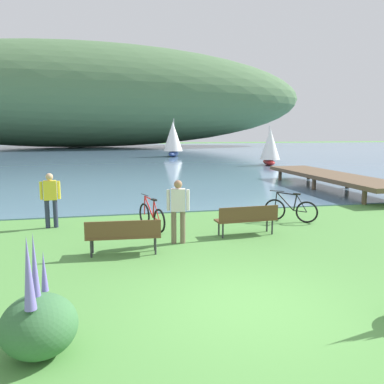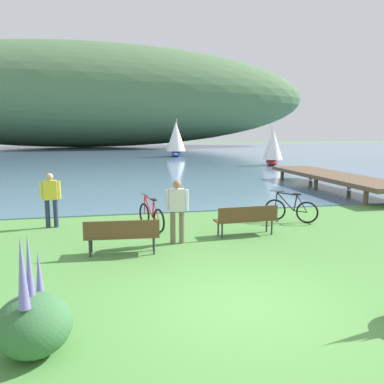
{
  "view_description": "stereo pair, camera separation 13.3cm",
  "coord_description": "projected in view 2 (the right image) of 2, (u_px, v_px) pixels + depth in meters",
  "views": [
    {
      "loc": [
        -2.26,
        -5.95,
        2.98
      ],
      "look_at": [
        0.45,
        6.37,
        1.0
      ],
      "focal_mm": 36.26,
      "sensor_mm": 36.0,
      "label": 1
    },
    {
      "loc": [
        -2.13,
        -5.98,
        2.98
      ],
      "look_at": [
        0.45,
        6.37,
        1.0
      ],
      "focal_mm": 36.26,
      "sensor_mm": 36.0,
      "label": 2
    }
  ],
  "objects": [
    {
      "name": "distant_hillside",
      "position": [
        82.0,
        96.0,
        72.07
      ],
      "size": [
        87.41,
        28.0,
        18.96
      ],
      "primitive_type": "ellipsoid",
      "color": "#4C7047",
      "rests_on": "bay_water"
    },
    {
      "name": "person_on_the_grass",
      "position": [
        177.0,
        207.0,
        10.29
      ],
      "size": [
        0.6,
        0.28,
        1.71
      ],
      "color": "#72604C",
      "rests_on": "ground"
    },
    {
      "name": "park_bench_near_camera",
      "position": [
        246.0,
        218.0,
        11.11
      ],
      "size": [
        1.82,
        0.58,
        0.88
      ],
      "color": "brown",
      "rests_on": "ground"
    },
    {
      "name": "park_bench_further_along",
      "position": [
        122.0,
        234.0,
        9.39
      ],
      "size": [
        1.83,
        0.6,
        0.88
      ],
      "color": "brown",
      "rests_on": "ground"
    },
    {
      "name": "echium_bush_beside_closest",
      "position": [
        33.0,
        323.0,
        5.16
      ],
      "size": [
        1.01,
        1.01,
        1.74
      ],
      "color": "#386B3D",
      "rests_on": "ground"
    },
    {
      "name": "ground_plane",
      "position": [
        242.0,
        306.0,
        6.67
      ],
      "size": [
        200.0,
        200.0,
        0.0
      ],
      "primitive_type": "plane",
      "color": "#518E42"
    },
    {
      "name": "person_at_shoreline",
      "position": [
        51.0,
        197.0,
        12.01
      ],
      "size": [
        0.61,
        0.24,
        1.71
      ],
      "color": "#282D47",
      "rests_on": "ground"
    },
    {
      "name": "sailboat_nearest_to_shore",
      "position": [
        273.0,
        147.0,
        33.69
      ],
      "size": [
        2.01,
        3.02,
        3.44
      ],
      "color": "#B22323",
      "rests_on": "bay_water"
    },
    {
      "name": "bay_water",
      "position": [
        127.0,
        153.0,
        52.97
      ],
      "size": [
        180.0,
        80.0,
        0.04
      ],
      "primitive_type": "cube",
      "color": "#5B7F9E",
      "rests_on": "ground"
    },
    {
      "name": "bicycle_beside_path",
      "position": [
        291.0,
        210.0,
        12.86
      ],
      "size": [
        1.46,
        1.09,
        1.01
      ],
      "color": "black",
      "rests_on": "ground"
    },
    {
      "name": "sailboat_toward_hillside",
      "position": [
        176.0,
        139.0,
        45.36
      ],
      "size": [
        2.84,
        3.92,
        4.44
      ],
      "color": "navy",
      "rests_on": "bay_water"
    },
    {
      "name": "bicycle_leaning_near_bench",
      "position": [
        151.0,
        216.0,
        11.91
      ],
      "size": [
        0.64,
        1.69,
        1.01
      ],
      "color": "black",
      "rests_on": "ground"
    },
    {
      "name": "pier_dock",
      "position": [
        333.0,
        177.0,
        19.86
      ],
      "size": [
        2.4,
        10.0,
        0.8
      ],
      "color": "brown",
      "rests_on": "ground"
    }
  ]
}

